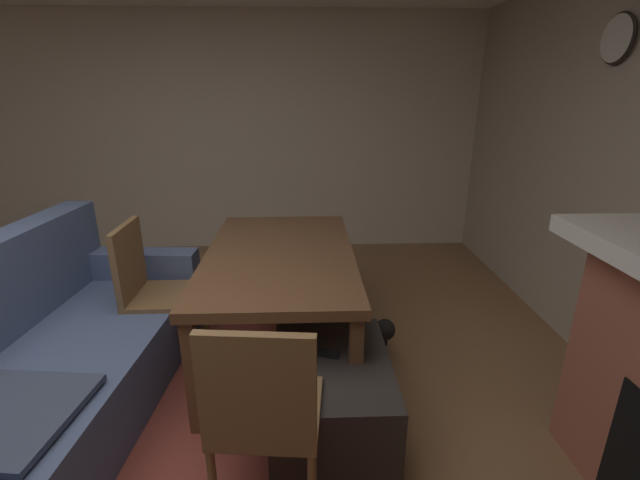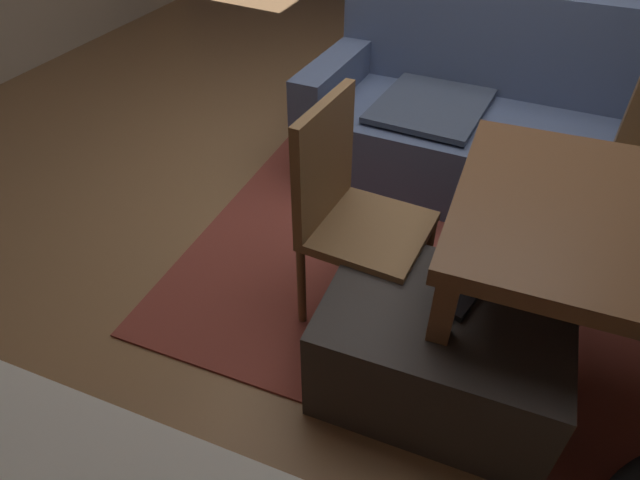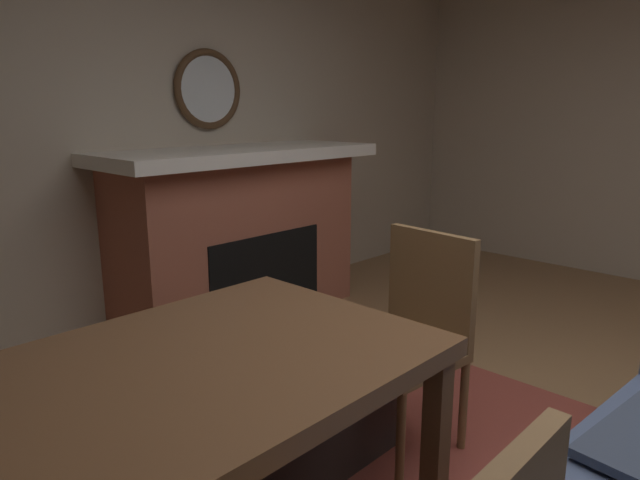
{
  "view_description": "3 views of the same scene",
  "coord_description": "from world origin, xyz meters",
  "px_view_note": "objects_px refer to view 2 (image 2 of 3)",
  "views": [
    {
      "loc": [
        -1.43,
        -0.96,
        1.72
      ],
      "look_at": [
        0.89,
        -1.05,
        0.91
      ],
      "focal_mm": 24.0,
      "sensor_mm": 36.0,
      "label": 1
    },
    {
      "loc": [
        0.48,
        -2.36,
        1.73
      ],
      "look_at": [
        -0.03,
        -1.07,
        0.57
      ],
      "focal_mm": 29.58,
      "sensor_mm": 36.0,
      "label": 2
    },
    {
      "loc": [
        1.89,
        0.49,
        1.44
      ],
      "look_at": [
        -0.01,
        -1.32,
        0.83
      ],
      "focal_mm": 32.01,
      "sensor_mm": 36.0,
      "label": 3
    }
  ],
  "objects_px": {
    "dining_chair_west": "(349,205)",
    "ottoman_coffee_table": "(439,349)",
    "tv_remote": "(465,303)",
    "couch": "(514,131)"
  },
  "relations": [
    {
      "from": "couch",
      "to": "ottoman_coffee_table",
      "type": "bearing_deg",
      "value": -93.03
    },
    {
      "from": "tv_remote",
      "to": "dining_chair_west",
      "type": "distance_m",
      "value": 0.58
    },
    {
      "from": "couch",
      "to": "dining_chair_west",
      "type": "distance_m",
      "value": 1.37
    },
    {
      "from": "dining_chair_west",
      "to": "ottoman_coffee_table",
      "type": "bearing_deg",
      "value": -33.3
    },
    {
      "from": "couch",
      "to": "ottoman_coffee_table",
      "type": "relative_size",
      "value": 2.82
    },
    {
      "from": "ottoman_coffee_table",
      "to": "dining_chair_west",
      "type": "xyz_separation_m",
      "value": [
        -0.46,
        0.3,
        0.31
      ]
    },
    {
      "from": "ottoman_coffee_table",
      "to": "tv_remote",
      "type": "xyz_separation_m",
      "value": [
        0.05,
        0.04,
        0.22
      ]
    },
    {
      "from": "couch",
      "to": "dining_chair_west",
      "type": "xyz_separation_m",
      "value": [
        -0.54,
        -1.25,
        0.2
      ]
    },
    {
      "from": "ottoman_coffee_table",
      "to": "tv_remote",
      "type": "bearing_deg",
      "value": 37.27
    },
    {
      "from": "tv_remote",
      "to": "dining_chair_west",
      "type": "xyz_separation_m",
      "value": [
        -0.51,
        0.27,
        0.09
      ]
    }
  ]
}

